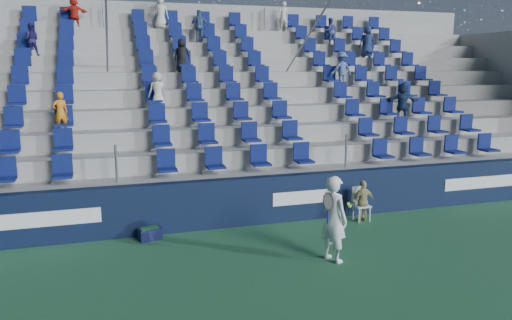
# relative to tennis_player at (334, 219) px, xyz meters

# --- Properties ---
(ground) EXTENTS (70.00, 70.00, 0.00)m
(ground) POSITION_rel_tennis_player_xyz_m (-1.08, -0.38, -0.89)
(ground) COLOR #29603D
(ground) RESTS_ON ground
(sponsor_wall) EXTENTS (24.00, 0.32, 1.20)m
(sponsor_wall) POSITION_rel_tennis_player_xyz_m (-1.08, 2.77, -0.29)
(sponsor_wall) COLOR black
(sponsor_wall) RESTS_ON ground
(grandstand) EXTENTS (24.00, 8.17, 6.63)m
(grandstand) POSITION_rel_tennis_player_xyz_m (-1.08, 7.86, 1.25)
(grandstand) COLOR #A0A09B
(grandstand) RESTS_ON ground
(tennis_player) EXTENTS (0.72, 0.76, 1.77)m
(tennis_player) POSITION_rel_tennis_player_xyz_m (0.00, 0.00, 0.00)
(tennis_player) COLOR white
(tennis_player) RESTS_ON ground
(line_judge_chair) EXTENTS (0.39, 0.40, 0.87)m
(line_judge_chair) POSITION_rel_tennis_player_xyz_m (1.87, 2.26, -0.39)
(line_judge_chair) COLOR white
(line_judge_chair) RESTS_ON ground
(line_judge) EXTENTS (0.64, 0.29, 1.07)m
(line_judge) POSITION_rel_tennis_player_xyz_m (1.87, 2.12, -0.35)
(line_judge) COLOR tan
(line_judge) RESTS_ON ground
(ball_bin) EXTENTS (0.56, 0.42, 0.28)m
(ball_bin) POSITION_rel_tennis_player_xyz_m (-3.45, 2.37, -0.73)
(ball_bin) COLOR #0F143A
(ball_bin) RESTS_ON ground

